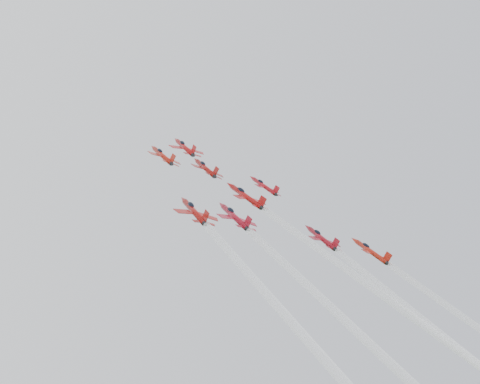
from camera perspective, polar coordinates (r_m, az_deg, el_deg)
jet_lead at (r=175.81m, az=-4.75°, el=3.84°), size 10.15×12.24×10.00m
jet_row2_left at (r=155.57m, az=-6.65°, el=3.14°), size 9.02×10.89×8.89m
jet_row2_center at (r=161.75m, az=-2.99°, el=2.08°), size 9.41×11.35×9.27m
jet_row2_right at (r=171.75m, az=2.06°, el=0.54°), size 8.62×10.40×8.49m
jet_center at (r=118.53m, az=12.67°, el=-10.13°), size 10.08×85.93×70.55m
jet_rear_farleft at (r=91.12m, az=8.84°, el=-13.70°), size 9.16×78.08×64.10m
jet_rear_left at (r=100.49m, az=12.65°, el=-13.39°), size 9.36×79.84×65.55m
jet_rear_right at (r=121.04m, az=19.47°, el=-13.24°), size 8.99×76.63×62.91m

